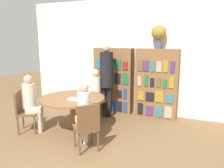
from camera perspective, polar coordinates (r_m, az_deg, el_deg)
The scene contains 13 objects.
wall_back at distance 5.83m, azimuth 6.53°, elevation 7.08°, with size 6.40×0.07×3.00m.
bookshelf_left at distance 5.92m, azimuth 0.45°, elevation 0.96°, with size 1.04×0.34×1.73m.
bookshelf_right at distance 5.60m, azimuth 11.55°, elevation 0.08°, with size 1.04×0.34×1.73m.
flower_vase at distance 5.49m, azimuth 12.11°, elevation 12.81°, with size 0.36×0.36×0.57m.
reading_table at distance 4.80m, azimuth -10.24°, elevation -4.62°, with size 1.39×1.39×0.74m.
chair_near_camera at distance 5.04m, azimuth -22.04°, elevation -6.22°, with size 0.54×0.54×0.89m.
chair_left_side at distance 5.63m, azimuth -3.34°, elevation -3.48°, with size 0.45×0.45×0.89m.
chair_far_side at distance 3.90m, azimuth -6.56°, elevation -10.62°, with size 0.57×0.57×0.89m.
seated_reader_left at distance 5.43m, azimuth -4.46°, elevation -1.90°, with size 0.27×0.37×1.25m.
seated_reader_right at distance 4.01m, azimuth -7.41°, elevation -7.18°, with size 0.39×0.39×1.23m.
seated_reader_back at distance 4.93m, azimuth -20.21°, elevation -3.97°, with size 0.40×0.38×1.24m.
librarian_standing at distance 5.42m, azimuth -1.43°, elevation 2.86°, with size 0.32×0.59×1.83m.
open_book_on_table at distance 4.59m, azimuth -9.89°, elevation -3.88°, with size 0.24×0.18×0.03m.
Camera 1 is at (1.59, -2.34, 1.98)m, focal length 35.00 mm.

